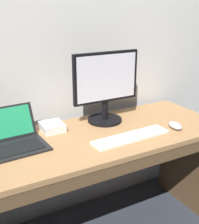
{
  "coord_description": "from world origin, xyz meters",
  "views": [
    {
      "loc": [
        -0.69,
        -1.42,
        1.49
      ],
      "look_at": [
        0.09,
        0.0,
        0.9
      ],
      "focal_mm": 47.85,
      "sensor_mm": 36.0,
      "label": 1
    }
  ],
  "objects_px": {
    "laptop_black": "(12,138)",
    "wired_keyboard": "(131,137)",
    "external_drive_box": "(52,127)",
    "external_monitor": "(106,87)",
    "computer_mouse": "(175,125)"
  },
  "relations": [
    {
      "from": "wired_keyboard",
      "to": "computer_mouse",
      "type": "xyz_separation_m",
      "value": [
        0.33,
        -0.01,
        0.01
      ]
    },
    {
      "from": "laptop_black",
      "to": "wired_keyboard",
      "type": "height_order",
      "value": "laptop_black"
    },
    {
      "from": "computer_mouse",
      "to": "external_drive_box",
      "type": "relative_size",
      "value": 0.81
    },
    {
      "from": "laptop_black",
      "to": "external_monitor",
      "type": "xyz_separation_m",
      "value": [
        0.62,
        0.06,
        0.2
      ]
    },
    {
      "from": "external_drive_box",
      "to": "wired_keyboard",
      "type": "bearing_deg",
      "value": -42.23
    },
    {
      "from": "wired_keyboard",
      "to": "computer_mouse",
      "type": "relative_size",
      "value": 4.13
    },
    {
      "from": "laptop_black",
      "to": "computer_mouse",
      "type": "relative_size",
      "value": 2.92
    },
    {
      "from": "external_monitor",
      "to": "laptop_black",
      "type": "bearing_deg",
      "value": -174.73
    },
    {
      "from": "external_monitor",
      "to": "external_drive_box",
      "type": "height_order",
      "value": "external_monitor"
    },
    {
      "from": "external_monitor",
      "to": "computer_mouse",
      "type": "bearing_deg",
      "value": -42.94
    },
    {
      "from": "wired_keyboard",
      "to": "laptop_black",
      "type": "bearing_deg",
      "value": 159.12
    },
    {
      "from": "external_drive_box",
      "to": "laptop_black",
      "type": "bearing_deg",
      "value": -161.36
    },
    {
      "from": "laptop_black",
      "to": "computer_mouse",
      "type": "bearing_deg",
      "value": -14.61
    },
    {
      "from": "external_monitor",
      "to": "wired_keyboard",
      "type": "xyz_separation_m",
      "value": [
        0.0,
        -0.29,
        -0.23
      ]
    },
    {
      "from": "wired_keyboard",
      "to": "external_drive_box",
      "type": "relative_size",
      "value": 3.35
    }
  ]
}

